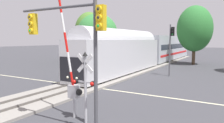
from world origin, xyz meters
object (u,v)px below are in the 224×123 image
traffic_signal_near_right (72,35)px  elm_centre_background (195,29)px  pine_left_background (89,31)px  crossing_gate_near (73,79)px  commuter_train (150,49)px  traffic_signal_far_side (171,42)px  crossing_signal_mast (85,80)px  oak_behind_train (97,33)px

traffic_signal_near_right → elm_centre_background: (-0.03, 31.18, 1.60)m
elm_centre_background → pine_left_background: bearing=-177.0°
crossing_gate_near → traffic_signal_near_right: (1.44, -1.67, 2.34)m
commuter_train → crossing_gate_near: bearing=-79.7°
crossing_gate_near → traffic_signal_far_side: 15.97m
crossing_signal_mast → pine_left_background: pine_left_background is taller
traffic_signal_far_side → traffic_signal_near_right: bearing=-88.9°
traffic_signal_far_side → crossing_signal_mast: bearing=-90.1°
oak_behind_train → pine_left_background: pine_left_background is taller
oak_behind_train → commuter_train: bearing=3.0°
crossing_gate_near → pine_left_background: size_ratio=0.68×
crossing_gate_near → oak_behind_train: size_ratio=0.76×
crossing_signal_mast → elm_centre_background: bearing=89.4°
traffic_signal_near_right → commuter_train: bearing=102.7°
crossing_gate_near → elm_centre_background: size_ratio=0.69×
traffic_signal_near_right → traffic_signal_far_side: bearing=91.1°
crossing_gate_near → crossing_signal_mast: 1.15m
pine_left_background → crossing_signal_mast: bearing=-54.4°
crossing_signal_mast → pine_left_background: (-20.60, 28.75, 3.90)m
crossing_gate_near → elm_centre_background: 29.81m
crossing_gate_near → traffic_signal_far_side: (1.11, 15.82, 1.87)m
crossing_signal_mast → elm_centre_background: (0.31, 29.86, 3.80)m
traffic_signal_far_side → elm_centre_background: 13.85m
elm_centre_background → commuter_train: bearing=-138.5°
traffic_signal_near_right → pine_left_background: 36.69m
traffic_signal_near_right → elm_centre_background: 31.22m
crossing_signal_mast → traffic_signal_far_side: (0.02, 16.17, 1.75)m
crossing_gate_near → crossing_signal_mast: size_ratio=1.87×
crossing_signal_mast → traffic_signal_far_side: bearing=89.9°
oak_behind_train → elm_centre_background: size_ratio=0.90×
commuter_train → elm_centre_background: elm_centre_background is taller
commuter_train → pine_left_background: bearing=165.0°
traffic_signal_near_right → traffic_signal_far_side: (-0.32, 17.49, -0.46)m
traffic_signal_far_side → oak_behind_train: (-15.52, 8.01, 1.43)m
crossing_gate_near → crossing_signal_mast: bearing=-17.8°
elm_centre_background → pine_left_background: size_ratio=0.99×
commuter_train → traffic_signal_near_right: size_ratio=7.08×
crossing_gate_near → traffic_signal_near_right: crossing_gate_near is taller
traffic_signal_near_right → oak_behind_train: 30.04m
commuter_train → traffic_signal_far_side: (5.53, -8.54, 1.19)m
commuter_train → traffic_signal_near_right: (5.85, -26.03, 1.65)m
crossing_signal_mast → pine_left_background: 35.59m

